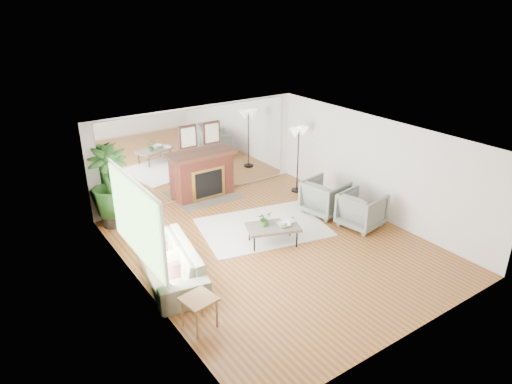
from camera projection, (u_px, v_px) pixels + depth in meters
ground at (277, 247)px, 10.11m from camera, size 7.00×7.00×0.00m
wall_left at (143, 234)px, 8.06m from camera, size 0.02×7.00×2.50m
wall_right at (375, 168)px, 11.17m from camera, size 0.02×7.00×2.50m
wall_back at (200, 152)px, 12.26m from camera, size 6.00×0.02×2.50m
mirror_panel at (200, 153)px, 12.24m from camera, size 5.40×0.04×2.40m
window_panel at (136, 220)px, 8.34m from camera, size 0.04×2.40×1.50m
fireplace at (205, 175)px, 12.32m from camera, size 1.85×0.83×2.05m
area_rug at (263, 227)px, 10.93m from camera, size 3.27×2.64×0.03m
coffee_table at (273, 228)px, 10.05m from camera, size 1.32×1.04×0.46m
sofa at (169, 262)px, 8.88m from camera, size 1.31×2.50×0.70m
armchair_back at (325, 197)px, 11.53m from camera, size 1.14×1.12×0.89m
armchair_front at (362, 210)px, 10.87m from camera, size 1.09×1.07×0.86m
side_table at (199, 303)px, 7.48m from camera, size 0.58×0.58×0.58m
potted_ficus at (110, 185)px, 10.70m from camera, size 1.10×1.10×1.94m
floor_lamp at (299, 138)px, 12.39m from camera, size 0.60×0.33×1.85m
tabletop_plant at (264, 219)px, 9.99m from camera, size 0.34×0.31×0.32m
fruit_bowl at (284, 225)px, 10.01m from camera, size 0.36×0.36×0.07m
book at (284, 221)px, 10.22m from camera, size 0.24×0.33×0.02m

